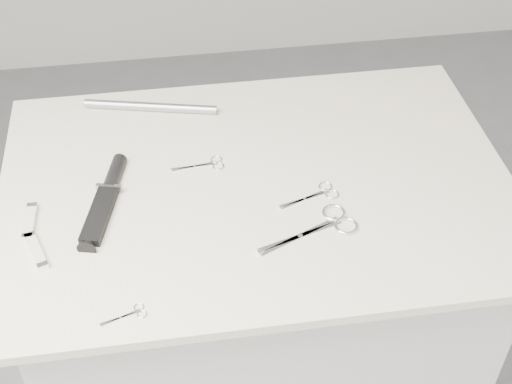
{
  "coord_description": "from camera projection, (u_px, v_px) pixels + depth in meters",
  "views": [
    {
      "loc": [
        -0.16,
        -1.03,
        1.84
      ],
      "look_at": [
        -0.01,
        -0.03,
        0.92
      ],
      "focal_mm": 50.0,
      "sensor_mm": 36.0,
      "label": 1
    }
  ],
  "objects": [
    {
      "name": "plinth",
      "position": [
        257.0,
        327.0,
        1.71
      ],
      "size": [
        0.9,
        0.6,
        0.9
      ],
      "primitive_type": "cube",
      "color": "silver",
      "rests_on": "ground"
    },
    {
      "name": "display_board",
      "position": [
        257.0,
        185.0,
        1.4
      ],
      "size": [
        1.0,
        0.7,
        0.02
      ],
      "primitive_type": "cube",
      "color": "beige",
      "rests_on": "plinth"
    },
    {
      "name": "large_shears",
      "position": [
        326.0,
        225.0,
        1.3
      ],
      "size": [
        0.19,
        0.11,
        0.01
      ],
      "rotation": [
        0.0,
        0.0,
        0.36
      ],
      "color": "white",
      "rests_on": "display_board"
    },
    {
      "name": "embroidery_scissors_a",
      "position": [
        318.0,
        194.0,
        1.36
      ],
      "size": [
        0.12,
        0.07,
        0.0
      ],
      "rotation": [
        0.0,
        0.0,
        0.32
      ],
      "color": "white",
      "rests_on": "display_board"
    },
    {
      "name": "embroidery_scissors_b",
      "position": [
        207.0,
        165.0,
        1.43
      ],
      "size": [
        0.11,
        0.05,
        0.0
      ],
      "rotation": [
        0.0,
        0.0,
        0.09
      ],
      "color": "white",
      "rests_on": "display_board"
    },
    {
      "name": "tiny_scissors",
      "position": [
        129.0,
        315.0,
        1.15
      ],
      "size": [
        0.08,
        0.04,
        0.0
      ],
      "rotation": [
        0.0,
        0.0,
        0.31
      ],
      "color": "white",
      "rests_on": "display_board"
    },
    {
      "name": "sheathed_knife",
      "position": [
        107.0,
        195.0,
        1.35
      ],
      "size": [
        0.09,
        0.24,
        0.03
      ],
      "rotation": [
        0.0,
        0.0,
        1.33
      ],
      "color": "black",
      "rests_on": "display_board"
    },
    {
      "name": "pocket_knife_a",
      "position": [
        36.0,
        251.0,
        1.25
      ],
      "size": [
        0.05,
        0.09,
        0.01
      ],
      "rotation": [
        0.0,
        0.0,
        1.92
      ],
      "color": "beige",
      "rests_on": "display_board"
    },
    {
      "name": "pocket_knife_b",
      "position": [
        30.0,
        221.0,
        1.3
      ],
      "size": [
        0.02,
        0.09,
        0.01
      ],
      "rotation": [
        0.0,
        0.0,
        1.54
      ],
      "color": "beige",
      "rests_on": "display_board"
    },
    {
      "name": "metal_rail",
      "position": [
        151.0,
        107.0,
        1.56
      ],
      "size": [
        0.29,
        0.09,
        0.02
      ],
      "primitive_type": "cylinder",
      "rotation": [
        0.0,
        1.57,
        -0.24
      ],
      "color": "#9A9DA3",
      "rests_on": "display_board"
    }
  ]
}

